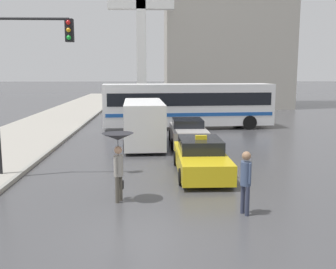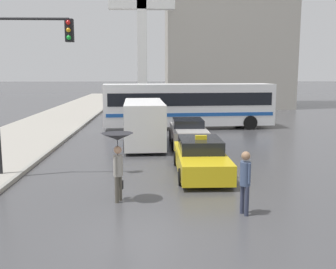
# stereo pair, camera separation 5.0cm
# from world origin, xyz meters

# --- Properties ---
(ground_plane) EXTENTS (300.00, 300.00, 0.00)m
(ground_plane) POSITION_xyz_m (0.00, 0.00, 0.00)
(ground_plane) COLOR #424244
(taxi) EXTENTS (1.91, 4.78, 1.52)m
(taxi) POSITION_xyz_m (1.75, 6.15, 0.63)
(taxi) COLOR gold
(taxi) RESTS_ON ground_plane
(sedan_red) EXTENTS (1.91, 4.48, 1.39)m
(sedan_red) POSITION_xyz_m (1.81, 12.23, 0.66)
(sedan_red) COLOR #B7B2AD
(sedan_red) RESTS_ON ground_plane
(ambulance_van) EXTENTS (2.27, 5.60, 2.37)m
(ambulance_van) POSITION_xyz_m (-0.56, 12.07, 1.32)
(ambulance_van) COLOR white
(ambulance_van) RESTS_ON ground_plane
(city_bus) EXTENTS (11.83, 3.38, 3.08)m
(city_bus) POSITION_xyz_m (2.41, 18.61, 1.72)
(city_bus) COLOR silver
(city_bus) RESTS_ON ground_plane
(pedestrian_with_umbrella) EXTENTS (0.95, 0.95, 2.12)m
(pedestrian_with_umbrella) POSITION_xyz_m (-1.15, 2.94, 1.67)
(pedestrian_with_umbrella) COLOR #4C473D
(pedestrian_with_umbrella) RESTS_ON ground_plane
(pedestrian_man) EXTENTS (0.38, 0.44, 1.79)m
(pedestrian_man) POSITION_xyz_m (2.43, 1.68, 1.06)
(pedestrian_man) COLOR #2D3347
(pedestrian_man) RESTS_ON ground_plane
(traffic_light) EXTENTS (2.96, 0.38, 6.08)m
(traffic_light) POSITION_xyz_m (-4.70, 5.86, 4.16)
(traffic_light) COLOR black
(traffic_light) RESTS_ON ground_plane
(monument_cross) EXTENTS (6.20, 0.90, 14.09)m
(monument_cross) POSITION_xyz_m (-1.05, 29.60, 7.99)
(monument_cross) COLOR white
(monument_cross) RESTS_ON ground_plane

